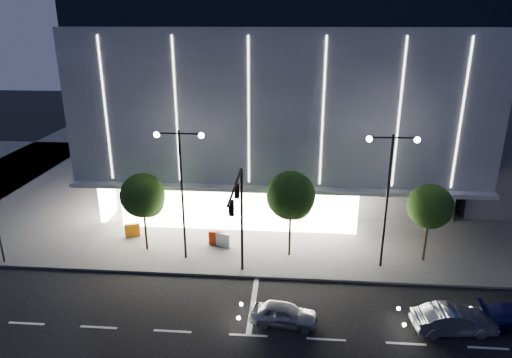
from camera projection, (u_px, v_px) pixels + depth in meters
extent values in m
plane|color=black|center=(215.00, 316.00, 25.16)|extent=(160.00, 160.00, 0.00)
cube|color=#474747|center=(301.00, 176.00, 47.32)|extent=(70.00, 40.00, 0.15)
cube|color=#4C4C51|center=(282.00, 158.00, 46.84)|extent=(28.00, 21.00, 4.00)
cube|color=gray|center=(283.00, 87.00, 42.48)|extent=(30.00, 25.00, 11.00)
cube|color=black|center=(284.00, 7.00, 40.16)|extent=(29.40, 24.50, 3.00)
cube|color=white|center=(238.00, 207.00, 34.56)|extent=(18.00, 0.40, 3.60)
cube|color=white|center=(124.00, 180.00, 40.38)|extent=(0.40, 10.00, 3.60)
cube|color=gray|center=(277.00, 187.00, 32.70)|extent=(30.00, 2.00, 0.30)
cube|color=white|center=(278.00, 113.00, 30.70)|extent=(24.00, 0.06, 10.00)
cylinder|color=black|center=(242.00, 222.00, 28.44)|extent=(0.18, 0.18, 7.00)
cylinder|color=black|center=(235.00, 185.00, 24.55)|extent=(0.14, 5.80, 0.14)
cube|color=black|center=(237.00, 191.00, 25.41)|extent=(0.28, 0.18, 0.85)
cube|color=black|center=(231.00, 208.00, 23.15)|extent=(0.28, 0.18, 0.85)
sphere|color=#FF0C0C|center=(235.00, 186.00, 25.32)|extent=(0.14, 0.14, 0.14)
cylinder|color=black|center=(183.00, 198.00, 29.54)|extent=(0.16, 0.16, 9.00)
cylinder|color=black|center=(168.00, 133.00, 28.17)|extent=(1.40, 0.10, 0.10)
cylinder|color=black|center=(190.00, 134.00, 28.07)|extent=(1.40, 0.10, 0.10)
sphere|color=white|center=(157.00, 135.00, 28.26)|extent=(0.36, 0.36, 0.36)
sphere|color=white|center=(201.00, 136.00, 28.05)|extent=(0.36, 0.36, 0.36)
cylinder|color=black|center=(387.00, 204.00, 28.55)|extent=(0.16, 0.16, 9.00)
cylinder|color=black|center=(381.00, 137.00, 27.18)|extent=(1.40, 0.10, 0.10)
cylinder|color=black|center=(405.00, 138.00, 27.07)|extent=(1.40, 0.10, 0.10)
sphere|color=white|center=(369.00, 139.00, 27.26)|extent=(0.36, 0.36, 0.36)
sphere|color=white|center=(417.00, 140.00, 27.05)|extent=(0.36, 0.36, 0.36)
cylinder|color=black|center=(1.00, 243.00, 30.05)|extent=(0.12, 0.12, 3.00)
cylinder|color=black|center=(145.00, 227.00, 31.58)|extent=(0.16, 0.16, 3.78)
sphere|color=#14350E|center=(143.00, 195.00, 30.81)|extent=(3.02, 3.02, 3.02)
sphere|color=#14350E|center=(148.00, 202.00, 31.15)|extent=(2.16, 2.16, 2.16)
sphere|color=#14350E|center=(139.00, 201.00, 30.80)|extent=(1.94, 1.94, 1.94)
cylinder|color=black|center=(290.00, 230.00, 30.77)|extent=(0.16, 0.16, 4.06)
sphere|color=#14350E|center=(291.00, 195.00, 29.94)|extent=(3.25, 3.25, 3.25)
sphere|color=#14350E|center=(295.00, 203.00, 30.30)|extent=(2.32, 2.32, 2.32)
sphere|color=#14350E|center=(287.00, 201.00, 29.93)|extent=(2.09, 2.09, 2.09)
cylinder|color=black|center=(426.00, 238.00, 30.14)|extent=(0.16, 0.16, 3.64)
sphere|color=#14350E|center=(430.00, 206.00, 29.40)|extent=(2.91, 2.91, 2.91)
sphere|color=#14350E|center=(433.00, 213.00, 29.74)|extent=(2.08, 2.08, 2.08)
sphere|color=#14350E|center=(426.00, 212.00, 29.39)|extent=(1.87, 1.87, 1.87)
imported|color=#9C9FA3|center=(284.00, 314.00, 24.30)|extent=(3.75, 1.84, 1.23)
imported|color=#979A9E|center=(454.00, 320.00, 23.68)|extent=(4.37, 1.93, 1.40)
cube|color=orange|center=(133.00, 230.00, 33.88)|extent=(1.12, 0.56, 1.00)
cube|color=silver|center=(223.00, 240.00, 32.40)|extent=(1.11, 0.66, 1.00)
cube|color=red|center=(216.00, 238.00, 32.66)|extent=(1.12, 0.38, 1.00)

